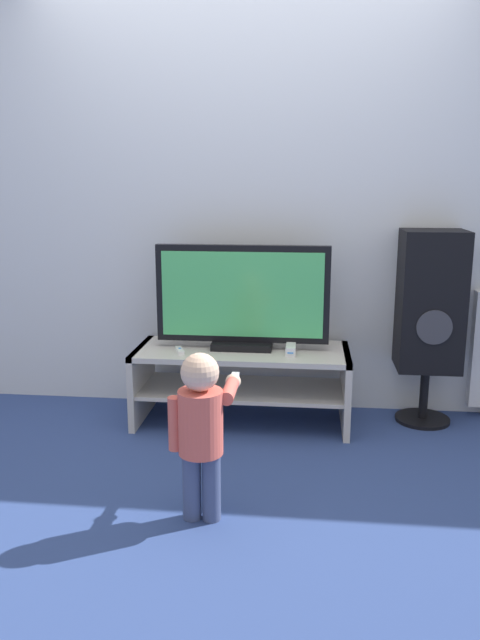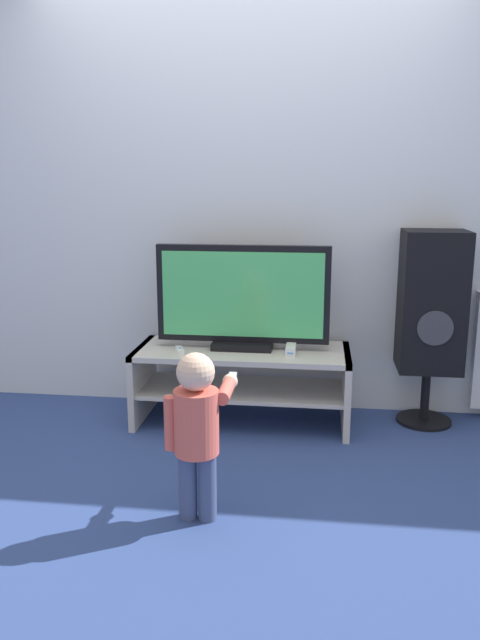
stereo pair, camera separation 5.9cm
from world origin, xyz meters
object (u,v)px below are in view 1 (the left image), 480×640
object	(u,v)px
remote_primary	(180,350)
child	(202,423)
speaker_tower	(430,304)
television	(242,298)
game_console	(291,349)

from	to	relation	value
remote_primary	child	size ratio (longest dim) A/B	0.19
speaker_tower	television	bearing A→B (deg)	-174.44
game_console	child	distance (m)	1.07
game_console	speaker_tower	bearing A→B (deg)	13.39
game_console	remote_primary	bearing A→B (deg)	-175.53
speaker_tower	child	bearing A→B (deg)	-132.59
game_console	speaker_tower	world-z (taller)	speaker_tower
remote_primary	child	bearing A→B (deg)	-73.35
remote_primary	game_console	bearing A→B (deg)	4.47
child	remote_primary	bearing A→B (deg)	106.65
game_console	child	xyz separation A→B (m)	(-0.33, -1.01, -0.04)
remote_primary	child	world-z (taller)	child
television	remote_primary	size ratio (longest dim) A/B	7.31
child	game_console	bearing A→B (deg)	72.01
remote_primary	speaker_tower	xyz separation A→B (m)	(1.39, 0.23, 0.25)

